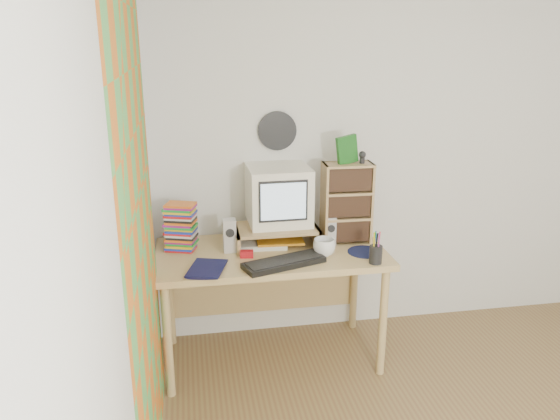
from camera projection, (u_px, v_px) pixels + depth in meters
name	position (u px, v px, depth m)	size (l,w,h in m)	color
back_wall	(411.00, 153.00, 3.71)	(3.50, 3.50, 0.00)	silver
left_wall	(119.00, 279.00, 1.79)	(3.50, 3.50, 0.00)	silver
curtain	(143.00, 252.00, 2.27)	(2.20, 2.20, 0.00)	#C3611B
wall_disc	(277.00, 131.00, 3.49)	(0.25, 0.25, 0.02)	black
desk	(269.00, 267.00, 3.45)	(1.40, 0.70, 0.75)	tan
monitor_riser	(276.00, 230.00, 3.42)	(0.52, 0.30, 0.12)	tan
crt_monitor	(279.00, 196.00, 3.41)	(0.38, 0.38, 0.36)	white
speaker_left	(230.00, 235.00, 3.31)	(0.08, 0.08, 0.21)	silver
speaker_right	(330.00, 231.00, 3.43)	(0.07, 0.07, 0.19)	silver
keyboard	(284.00, 263.00, 3.14)	(0.48, 0.16, 0.03)	black
dvd_stack	(181.00, 231.00, 3.33)	(0.17, 0.12, 0.24)	brown
cd_rack	(347.00, 203.00, 3.43)	(0.31, 0.16, 0.51)	tan
mug	(324.00, 247.00, 3.26)	(0.13, 0.13, 0.11)	white
diary	(190.00, 266.00, 3.07)	(0.23, 0.17, 0.05)	#10113A
mousepad	(365.00, 252.00, 3.33)	(0.21, 0.21, 0.00)	#101337
pen_cup	(376.00, 251.00, 3.15)	(0.07, 0.07, 0.15)	black
papers	(266.00, 241.00, 3.46)	(0.34, 0.25, 0.04)	silver
red_box	(247.00, 254.00, 3.25)	(0.08, 0.05, 0.04)	#B2131B
game_box	(347.00, 150.00, 3.33)	(0.13, 0.03, 0.17)	#1A5B1B
webcam	(362.00, 157.00, 3.35)	(0.04, 0.04, 0.08)	black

